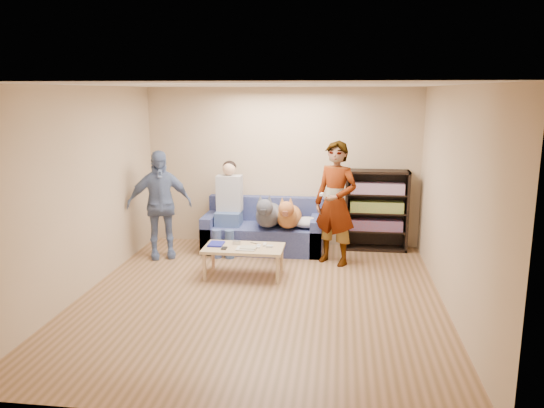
# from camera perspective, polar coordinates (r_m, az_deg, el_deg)

# --- Properties ---
(ground) EXTENTS (5.00, 5.00, 0.00)m
(ground) POSITION_cam_1_polar(r_m,az_deg,el_deg) (6.71, -1.33, -10.11)
(ground) COLOR brown
(ground) RESTS_ON ground
(ceiling) EXTENTS (5.00, 5.00, 0.00)m
(ceiling) POSITION_cam_1_polar(r_m,az_deg,el_deg) (6.22, -1.45, 12.69)
(ceiling) COLOR white
(ceiling) RESTS_ON ground
(wall_back) EXTENTS (4.50, 0.00, 4.50)m
(wall_back) POSITION_cam_1_polar(r_m,az_deg,el_deg) (8.78, 1.09, 3.99)
(wall_back) COLOR tan
(wall_back) RESTS_ON ground
(wall_front) EXTENTS (4.50, 0.00, 4.50)m
(wall_front) POSITION_cam_1_polar(r_m,az_deg,el_deg) (3.96, -6.91, -6.16)
(wall_front) COLOR tan
(wall_front) RESTS_ON ground
(wall_left) EXTENTS (0.00, 5.00, 5.00)m
(wall_left) POSITION_cam_1_polar(r_m,az_deg,el_deg) (7.03, -19.83, 1.25)
(wall_left) COLOR tan
(wall_left) RESTS_ON ground
(wall_right) EXTENTS (0.00, 5.00, 5.00)m
(wall_right) POSITION_cam_1_polar(r_m,az_deg,el_deg) (6.40, 18.95, 0.30)
(wall_right) COLOR tan
(wall_right) RESTS_ON ground
(blanket) EXTENTS (0.47, 0.40, 0.16)m
(blanket) POSITION_cam_1_polar(r_m,az_deg,el_deg) (8.35, 3.77, -1.98)
(blanket) COLOR #A4A3A8
(blanket) RESTS_ON sofa
(person_standing_right) EXTENTS (0.80, 0.71, 1.83)m
(person_standing_right) POSITION_cam_1_polar(r_m,az_deg,el_deg) (7.83, 6.85, 0.06)
(person_standing_right) COLOR gray
(person_standing_right) RESTS_ON ground
(person_standing_left) EXTENTS (1.06, 0.76, 1.66)m
(person_standing_left) POSITION_cam_1_polar(r_m,az_deg,el_deg) (8.27, -12.01, -0.06)
(person_standing_left) COLOR #6782A5
(person_standing_left) RESTS_ON ground
(held_controller) EXTENTS (0.06, 0.13, 0.03)m
(held_controller) POSITION_cam_1_polar(r_m,az_deg,el_deg) (7.61, 5.36, 1.05)
(held_controller) COLOR white
(held_controller) RESTS_ON person_standing_right
(notebook_blue) EXTENTS (0.20, 0.26, 0.03)m
(notebook_blue) POSITION_cam_1_polar(r_m,az_deg,el_deg) (7.49, -6.02, -4.30)
(notebook_blue) COLOR #1C209A
(notebook_blue) RESTS_ON coffee_table
(papers) EXTENTS (0.26, 0.20, 0.02)m
(papers) POSITION_cam_1_polar(r_m,az_deg,el_deg) (7.26, -2.82, -4.81)
(papers) COLOR beige
(papers) RESTS_ON coffee_table
(magazine) EXTENTS (0.22, 0.17, 0.01)m
(magazine) POSITION_cam_1_polar(r_m,az_deg,el_deg) (7.27, -2.56, -4.67)
(magazine) COLOR #A9A387
(magazine) RESTS_ON coffee_table
(camera_silver) EXTENTS (0.11, 0.06, 0.05)m
(camera_silver) POSITION_cam_1_polar(r_m,az_deg,el_deg) (7.49, -3.81, -4.15)
(camera_silver) COLOR #AFAFB3
(camera_silver) RESTS_ON coffee_table
(controller_a) EXTENTS (0.04, 0.13, 0.03)m
(controller_a) POSITION_cam_1_polar(r_m,az_deg,el_deg) (7.41, -0.79, -4.38)
(controller_a) COLOR silver
(controller_a) RESTS_ON coffee_table
(controller_b) EXTENTS (0.09, 0.06, 0.03)m
(controller_b) POSITION_cam_1_polar(r_m,az_deg,el_deg) (7.32, -0.26, -4.58)
(controller_b) COLOR silver
(controller_b) RESTS_ON coffee_table
(headphone_cup_a) EXTENTS (0.07, 0.07, 0.02)m
(headphone_cup_a) POSITION_cam_1_polar(r_m,az_deg,el_deg) (7.31, -1.54, -4.66)
(headphone_cup_a) COLOR silver
(headphone_cup_a) RESTS_ON coffee_table
(headphone_cup_b) EXTENTS (0.07, 0.07, 0.02)m
(headphone_cup_b) POSITION_cam_1_polar(r_m,az_deg,el_deg) (7.38, -1.45, -4.48)
(headphone_cup_b) COLOR silver
(headphone_cup_b) RESTS_ON coffee_table
(pen_orange) EXTENTS (0.13, 0.06, 0.01)m
(pen_orange) POSITION_cam_1_polar(r_m,az_deg,el_deg) (7.21, -3.45, -4.95)
(pen_orange) COLOR orange
(pen_orange) RESTS_ON coffee_table
(pen_black) EXTENTS (0.13, 0.08, 0.01)m
(pen_black) POSITION_cam_1_polar(r_m,az_deg,el_deg) (7.51, -1.91, -4.24)
(pen_black) COLOR black
(pen_black) RESTS_ON coffee_table
(wallet) EXTENTS (0.07, 0.12, 0.02)m
(wallet) POSITION_cam_1_polar(r_m,az_deg,el_deg) (7.30, -5.17, -4.76)
(wallet) COLOR black
(wallet) RESTS_ON coffee_table
(sofa) EXTENTS (1.90, 0.85, 0.82)m
(sofa) POSITION_cam_1_polar(r_m,az_deg,el_deg) (8.62, -0.89, -3.07)
(sofa) COLOR #515B93
(sofa) RESTS_ON ground
(person_seated) EXTENTS (0.40, 0.73, 1.47)m
(person_seated) POSITION_cam_1_polar(r_m,az_deg,el_deg) (8.48, -4.71, 0.05)
(person_seated) COLOR #425491
(person_seated) RESTS_ON sofa
(dog_gray) EXTENTS (0.42, 1.25, 0.60)m
(dog_gray) POSITION_cam_1_polar(r_m,az_deg,el_deg) (8.32, -0.41, -1.08)
(dog_gray) COLOR #52545D
(dog_gray) RESTS_ON sofa
(dog_tan) EXTENTS (0.39, 1.16, 0.57)m
(dog_tan) POSITION_cam_1_polar(r_m,az_deg,el_deg) (8.28, 1.79, -1.24)
(dog_tan) COLOR #B27036
(dog_tan) RESTS_ON sofa
(coffee_table) EXTENTS (1.10, 0.60, 0.42)m
(coffee_table) POSITION_cam_1_polar(r_m,az_deg,el_deg) (7.38, -3.06, -4.97)
(coffee_table) COLOR tan
(coffee_table) RESTS_ON ground
(bookshelf) EXTENTS (1.00, 0.34, 1.30)m
(bookshelf) POSITION_cam_1_polar(r_m,az_deg,el_deg) (8.69, 11.16, -0.48)
(bookshelf) COLOR black
(bookshelf) RESTS_ON ground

